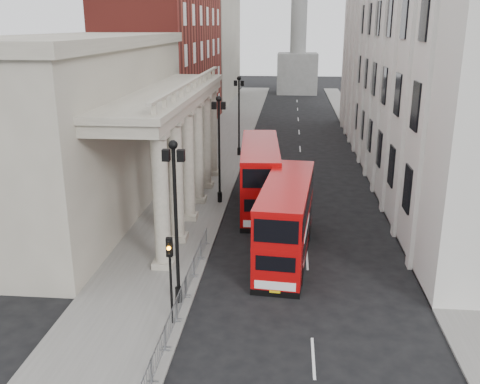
{
  "coord_description": "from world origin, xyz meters",
  "views": [
    {
      "loc": [
        4.72,
        -19.72,
        13.51
      ],
      "look_at": [
        1.71,
        12.4,
        3.38
      ],
      "focal_mm": 40.0,
      "sensor_mm": 36.0,
      "label": 1
    }
  ],
  "objects_px": {
    "monument_column": "(299,11)",
    "bus_far": "(260,174)",
    "lamp_post_mid": "(219,142)",
    "pedestrian_c": "(178,206)",
    "lamp_post_north": "(239,110)",
    "pedestrian_b": "(179,202)",
    "bus_near": "(286,218)",
    "lamp_post_south": "(176,212)",
    "pedestrian_a": "(187,201)",
    "traffic_light": "(170,265)"
  },
  "relations": [
    {
      "from": "monument_column",
      "to": "bus_far",
      "type": "xyz_separation_m",
      "value": [
        -3.43,
        -72.46,
        -13.41
      ]
    },
    {
      "from": "lamp_post_mid",
      "to": "pedestrian_c",
      "type": "relative_size",
      "value": 4.55
    },
    {
      "from": "lamp_post_north",
      "to": "pedestrian_b",
      "type": "height_order",
      "value": "lamp_post_north"
    },
    {
      "from": "lamp_post_mid",
      "to": "pedestrian_c",
      "type": "bearing_deg",
      "value": -121.98
    },
    {
      "from": "pedestrian_c",
      "to": "bus_near",
      "type": "bearing_deg",
      "value": -9.37
    },
    {
      "from": "lamp_post_north",
      "to": "bus_near",
      "type": "xyz_separation_m",
      "value": [
        5.29,
        -25.54,
        -2.47
      ]
    },
    {
      "from": "lamp_post_south",
      "to": "pedestrian_a",
      "type": "xyz_separation_m",
      "value": [
        -2.14,
        13.61,
        -3.97
      ]
    },
    {
      "from": "pedestrian_a",
      "to": "pedestrian_b",
      "type": "relative_size",
      "value": 1.06
    },
    {
      "from": "bus_far",
      "to": "traffic_light",
      "type": "bearing_deg",
      "value": -103.58
    },
    {
      "from": "traffic_light",
      "to": "bus_far",
      "type": "bearing_deg",
      "value": 80.09
    },
    {
      "from": "pedestrian_c",
      "to": "lamp_post_south",
      "type": "bearing_deg",
      "value": -52.14
    },
    {
      "from": "bus_near",
      "to": "pedestrian_a",
      "type": "bearing_deg",
      "value": 141.19
    },
    {
      "from": "lamp_post_mid",
      "to": "traffic_light",
      "type": "distance_m",
      "value": 18.11
    },
    {
      "from": "lamp_post_north",
      "to": "bus_far",
      "type": "xyz_separation_m",
      "value": [
        3.17,
        -16.46,
        -2.34
      ]
    },
    {
      "from": "monument_column",
      "to": "pedestrian_a",
      "type": "xyz_separation_m",
      "value": [
        -8.74,
        -74.39,
        -15.04
      ]
    },
    {
      "from": "traffic_light",
      "to": "pedestrian_a",
      "type": "relative_size",
      "value": 2.6
    },
    {
      "from": "lamp_post_south",
      "to": "traffic_light",
      "type": "distance_m",
      "value": 2.71
    },
    {
      "from": "pedestrian_a",
      "to": "pedestrian_b",
      "type": "height_order",
      "value": "pedestrian_a"
    },
    {
      "from": "monument_column",
      "to": "traffic_light",
      "type": "height_order",
      "value": "monument_column"
    },
    {
      "from": "traffic_light",
      "to": "bus_near",
      "type": "bearing_deg",
      "value": 58.55
    },
    {
      "from": "lamp_post_south",
      "to": "bus_near",
      "type": "relative_size",
      "value": 0.76
    },
    {
      "from": "lamp_post_north",
      "to": "pedestrian_a",
      "type": "distance_m",
      "value": 18.93
    },
    {
      "from": "lamp_post_south",
      "to": "bus_far",
      "type": "relative_size",
      "value": 0.72
    },
    {
      "from": "monument_column",
      "to": "pedestrian_a",
      "type": "distance_m",
      "value": 76.4
    },
    {
      "from": "monument_column",
      "to": "traffic_light",
      "type": "xyz_separation_m",
      "value": [
        -6.5,
        -90.02,
        -12.88
      ]
    },
    {
      "from": "monument_column",
      "to": "pedestrian_b",
      "type": "bearing_deg",
      "value": -97.16
    },
    {
      "from": "traffic_light",
      "to": "pedestrian_a",
      "type": "bearing_deg",
      "value": 98.14
    },
    {
      "from": "pedestrian_b",
      "to": "lamp_post_north",
      "type": "bearing_deg",
      "value": -87.1
    },
    {
      "from": "pedestrian_b",
      "to": "traffic_light",
      "type": "bearing_deg",
      "value": 111.89
    },
    {
      "from": "lamp_post_south",
      "to": "traffic_light",
      "type": "relative_size",
      "value": 1.93
    },
    {
      "from": "traffic_light",
      "to": "lamp_post_mid",
      "type": "bearing_deg",
      "value": 90.32
    },
    {
      "from": "lamp_post_north",
      "to": "bus_near",
      "type": "height_order",
      "value": "lamp_post_north"
    },
    {
      "from": "bus_near",
      "to": "pedestrian_b",
      "type": "xyz_separation_m",
      "value": [
        -8.05,
        7.0,
        -1.54
      ]
    },
    {
      "from": "lamp_post_mid",
      "to": "traffic_light",
      "type": "bearing_deg",
      "value": -89.68
    },
    {
      "from": "lamp_post_mid",
      "to": "pedestrian_a",
      "type": "distance_m",
      "value": 5.1
    },
    {
      "from": "lamp_post_south",
      "to": "bus_near",
      "type": "distance_m",
      "value": 8.71
    },
    {
      "from": "monument_column",
      "to": "pedestrian_c",
      "type": "distance_m",
      "value": 77.98
    },
    {
      "from": "lamp_post_mid",
      "to": "traffic_light",
      "type": "height_order",
      "value": "lamp_post_mid"
    },
    {
      "from": "monument_column",
      "to": "lamp_post_north",
      "type": "bearing_deg",
      "value": -96.72
    },
    {
      "from": "lamp_post_mid",
      "to": "lamp_post_south",
      "type": "bearing_deg",
      "value": -90.0
    },
    {
      "from": "lamp_post_south",
      "to": "traffic_light",
      "type": "bearing_deg",
      "value": -87.16
    },
    {
      "from": "bus_far",
      "to": "pedestrian_c",
      "type": "xyz_separation_m",
      "value": [
        -5.66,
        -3.54,
        -1.54
      ]
    },
    {
      "from": "pedestrian_a",
      "to": "pedestrian_b",
      "type": "distance_m",
      "value": 0.65
    },
    {
      "from": "lamp_post_south",
      "to": "lamp_post_mid",
      "type": "xyz_separation_m",
      "value": [
        0.0,
        16.0,
        0.0
      ]
    },
    {
      "from": "lamp_post_mid",
      "to": "pedestrian_a",
      "type": "bearing_deg",
      "value": -131.8
    },
    {
      "from": "traffic_light",
      "to": "bus_far",
      "type": "xyz_separation_m",
      "value": [
        3.07,
        17.56,
        -0.53
      ]
    },
    {
      "from": "bus_near",
      "to": "pedestrian_c",
      "type": "relative_size",
      "value": 6.0
    },
    {
      "from": "traffic_light",
      "to": "pedestrian_c",
      "type": "relative_size",
      "value": 2.35
    },
    {
      "from": "lamp_post_south",
      "to": "lamp_post_north",
      "type": "distance_m",
      "value": 32.0
    },
    {
      "from": "traffic_light",
      "to": "bus_near",
      "type": "distance_m",
      "value": 9.96
    }
  ]
}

